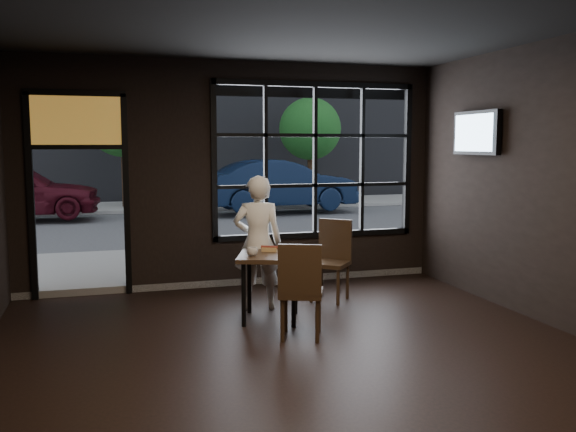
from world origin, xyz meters
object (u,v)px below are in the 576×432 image
object	(u,v)px
man	(258,243)
navy_car	(280,185)
chair_near	(301,290)
cafe_table	(271,287)

from	to	relation	value
man	navy_car	distance (m)	10.56
navy_car	chair_near	bearing A→B (deg)	161.28
chair_near	navy_car	bearing A→B (deg)	-82.84
chair_near	man	bearing A→B (deg)	-60.73
chair_near	man	world-z (taller)	man
man	chair_near	bearing A→B (deg)	110.31
chair_near	navy_car	distance (m)	11.72
cafe_table	man	size ratio (longest dim) A/B	0.47
chair_near	navy_car	xyz separation A→B (m)	(2.98, 11.33, 0.33)
man	cafe_table	bearing A→B (deg)	104.85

